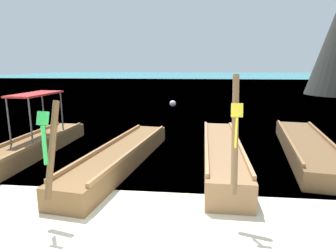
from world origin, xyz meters
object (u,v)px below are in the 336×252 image
object	(u,v)px
longtail_boat_yellow_ribbon	(222,153)
mooring_buoy_near	(173,104)
longtail_boat_red_ribbon	(306,147)
longtail_boat_blue_ribbon	(26,149)
longtail_boat_green_ribbon	(122,156)

from	to	relation	value
longtail_boat_yellow_ribbon	mooring_buoy_near	size ratio (longest dim) A/B	14.27
longtail_boat_yellow_ribbon	longtail_boat_red_ribbon	size ratio (longest dim) A/B	0.96
longtail_boat_yellow_ribbon	mooring_buoy_near	xyz separation A→B (m)	(-2.54, 11.99, -0.11)
mooring_buoy_near	longtail_boat_red_ribbon	bearing A→B (deg)	-63.39
longtail_boat_blue_ribbon	longtail_boat_red_ribbon	world-z (taller)	longtail_boat_blue_ribbon
longtail_boat_red_ribbon	longtail_boat_blue_ribbon	bearing A→B (deg)	-171.59
longtail_boat_blue_ribbon	longtail_boat_green_ribbon	xyz separation A→B (m)	(3.17, -0.27, -0.05)
longtail_boat_blue_ribbon	longtail_boat_yellow_ribbon	distance (m)	6.12
longtail_boat_green_ribbon	mooring_buoy_near	xyz separation A→B (m)	(0.41, 12.35, -0.05)
longtail_boat_red_ribbon	longtail_boat_yellow_ribbon	bearing A→B (deg)	-156.57
longtail_boat_yellow_ribbon	longtail_boat_red_ribbon	xyz separation A→B (m)	(2.84, 1.23, -0.07)
longtail_boat_blue_ribbon	longtail_boat_green_ribbon	bearing A→B (deg)	-4.85
longtail_boat_green_ribbon	longtail_boat_yellow_ribbon	world-z (taller)	longtail_boat_yellow_ribbon
longtail_boat_green_ribbon	longtail_boat_yellow_ribbon	bearing A→B (deg)	7.01
longtail_boat_blue_ribbon	longtail_boat_yellow_ribbon	size ratio (longest dim) A/B	1.08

